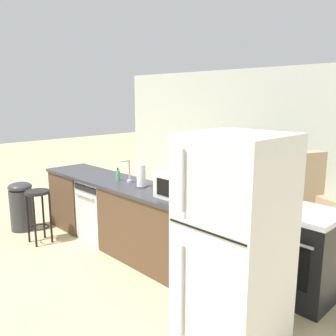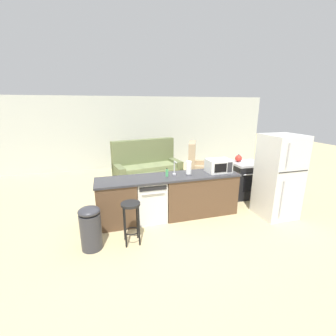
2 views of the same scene
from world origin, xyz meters
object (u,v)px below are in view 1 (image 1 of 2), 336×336
object	(u,v)px
microwave	(181,186)
paper_towel_roll	(141,176)
bar_stool	(38,205)
armchair	(305,213)
kettle	(291,196)
refrigerator	(234,245)
soap_bottle	(118,175)
stove_range	(297,252)
trash_bin	(21,206)
couch	(230,186)
dishwasher	(104,209)

from	to	relation	value
microwave	paper_towel_roll	distance (m)	0.68
paper_towel_roll	bar_stool	bearing A→B (deg)	-150.06
paper_towel_roll	armchair	distance (m)	2.49
kettle	armchair	xyz separation A→B (m)	(-0.47, 1.43, -0.64)
refrigerator	soap_bottle	world-z (taller)	refrigerator
stove_range	bar_stool	size ratio (longest dim) A/B	1.22
refrigerator	paper_towel_roll	distance (m)	1.87
trash_bin	soap_bottle	bearing A→B (deg)	25.98
kettle	couch	bearing A→B (deg)	139.04
couch	armchair	distance (m)	1.62
stove_range	couch	xyz separation A→B (m)	(-2.22, 1.91, -0.06)
paper_towel_roll	kettle	distance (m)	1.75
bar_stool	trash_bin	xyz separation A→B (m)	(-0.65, 0.02, -0.16)
couch	armchair	xyz separation A→B (m)	(1.58, -0.35, -0.04)
refrigerator	armchair	distance (m)	2.78
trash_bin	dishwasher	bearing A→B (deg)	32.39
kettle	armchair	distance (m)	1.64
soap_bottle	couch	bearing A→B (deg)	89.37
refrigerator	bar_stool	bearing A→B (deg)	-176.42
soap_bottle	stove_range	bearing A→B (deg)	13.59
bar_stool	couch	world-z (taller)	couch
soap_bottle	bar_stool	xyz separation A→B (m)	(-0.83, -0.75, -0.44)
refrigerator	kettle	bearing A→B (deg)	97.68
microwave	couch	bearing A→B (deg)	114.45
kettle	trash_bin	distance (m)	3.88
microwave	armchair	xyz separation A→B (m)	(0.46, 2.11, -0.69)
couch	trash_bin	bearing A→B (deg)	-115.45
stove_range	paper_towel_roll	distance (m)	1.95
stove_range	armchair	world-z (taller)	armchair
dishwasher	armchair	distance (m)	2.88
stove_range	microwave	size ratio (longest dim) A/B	1.80
paper_towel_roll	couch	size ratio (longest dim) A/B	0.13
couch	armchair	world-z (taller)	couch
paper_towel_roll	kettle	bearing A→B (deg)	22.59
dishwasher	refrigerator	world-z (taller)	refrigerator
soap_bottle	trash_bin	size ratio (longest dim) A/B	0.24
refrigerator	microwave	size ratio (longest dim) A/B	3.47
stove_range	soap_bottle	size ratio (longest dim) A/B	5.11
paper_towel_roll	bar_stool	distance (m)	1.59
refrigerator	bar_stool	xyz separation A→B (m)	(-3.08, -0.19, -0.33)
couch	armchair	bearing A→B (deg)	-12.63
dishwasher	kettle	bearing A→B (deg)	15.58
stove_range	paper_towel_roll	bearing A→B (deg)	-163.09
soap_bottle	trash_bin	world-z (taller)	soap_bottle
microwave	paper_towel_roll	xyz separation A→B (m)	(-0.68, 0.01, -0.00)
paper_towel_roll	dishwasher	bearing A→B (deg)	-179.44
stove_range	soap_bottle	world-z (taller)	soap_bottle
dishwasher	soap_bottle	xyz separation A→B (m)	(0.35, 0.00, 0.55)
refrigerator	bar_stool	world-z (taller)	refrigerator
dishwasher	bar_stool	bearing A→B (deg)	-122.91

